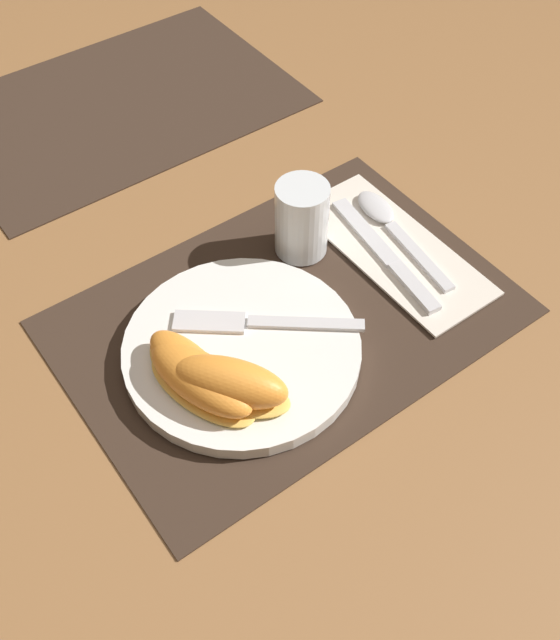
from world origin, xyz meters
TOP-DOWN VIEW (x-y plane):
  - ground_plane at (0.00, 0.00)m, footprint 3.00×3.00m
  - placemat at (0.00, 0.00)m, footprint 0.47×0.33m
  - placemat_far at (0.04, 0.45)m, footprint 0.47×0.33m
  - plate at (-0.07, -0.02)m, footprint 0.25×0.25m
  - juice_glass at (0.07, 0.07)m, footprint 0.06×0.06m
  - napkin at (0.16, 0.01)m, footprint 0.10×0.25m
  - knife at (0.14, -0.00)m, footprint 0.04×0.20m
  - spoon at (0.18, 0.04)m, footprint 0.05×0.18m
  - fork at (-0.04, -0.00)m, footprint 0.17×0.14m
  - citrus_wedge_0 at (-0.13, -0.02)m, footprint 0.06×0.13m
  - citrus_wedge_1 at (-0.13, -0.04)m, footprint 0.09×0.14m
  - citrus_wedge_2 at (-0.11, -0.06)m, footprint 0.12×0.13m

SIDE VIEW (x-z plane):
  - ground_plane at x=0.00m, z-range 0.00..0.00m
  - placemat at x=0.00m, z-range 0.00..0.00m
  - placemat_far at x=0.04m, z-range 0.00..0.00m
  - napkin at x=0.16m, z-range 0.00..0.01m
  - knife at x=0.14m, z-range 0.01..0.01m
  - spoon at x=0.18m, z-range 0.01..0.02m
  - plate at x=-0.07m, z-range 0.00..0.02m
  - fork at x=-0.04m, z-range 0.02..0.02m
  - citrus_wedge_0 at x=-0.13m, z-range 0.02..0.05m
  - citrus_wedge_1 at x=-0.13m, z-range 0.02..0.05m
  - citrus_wedge_2 at x=-0.11m, z-range 0.02..0.06m
  - juice_glass at x=0.07m, z-range 0.00..0.09m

